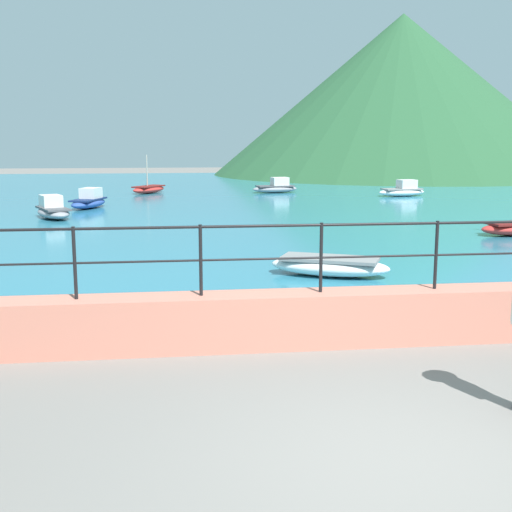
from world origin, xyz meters
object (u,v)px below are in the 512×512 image
(boat_1, at_px, (330,266))
(boat_3, at_px, (149,189))
(boat_0, at_px, (403,190))
(boat_2, at_px, (89,201))
(boat_4, at_px, (276,187))
(boat_7, at_px, (53,210))

(boat_1, bearing_deg, boat_3, 101.48)
(boat_0, bearing_deg, boat_2, -164.97)
(boat_3, xyz_separation_m, boat_4, (6.28, -0.54, 0.07))
(boat_0, relative_size, boat_3, 1.00)
(boat_1, relative_size, boat_7, 1.00)
(boat_2, bearing_deg, boat_3, 73.92)
(boat_0, distance_m, boat_1, 18.99)
(boat_3, xyz_separation_m, boat_7, (-2.79, -10.28, 0.07))
(boat_2, bearing_deg, boat_7, -103.28)
(boat_0, xyz_separation_m, boat_2, (-13.87, -3.72, 0.00))
(boat_2, xyz_separation_m, boat_4, (8.30, 6.46, 0.00))
(boat_0, xyz_separation_m, boat_4, (-5.57, 2.74, 0.00))
(boat_0, distance_m, boat_7, 16.23)
(boat_3, bearing_deg, boat_2, -106.08)
(boat_3, bearing_deg, boat_7, -105.20)
(boat_0, relative_size, boat_2, 0.98)
(boat_0, bearing_deg, boat_3, 164.53)
(boat_1, bearing_deg, boat_7, 123.94)
(boat_2, bearing_deg, boat_1, -65.54)
(boat_1, height_order, boat_7, boat_7)
(boat_0, height_order, boat_2, same)
(boat_1, distance_m, boat_3, 21.08)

